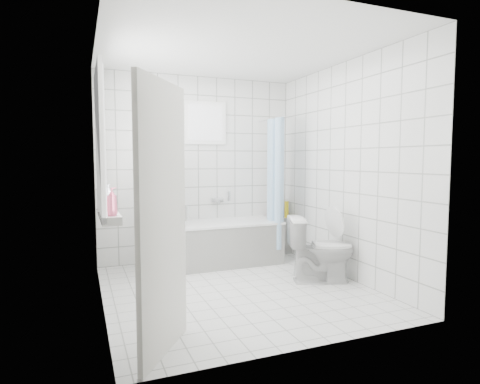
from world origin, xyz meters
name	(u,v)px	position (x,y,z in m)	size (l,w,h in m)	color
ground	(237,289)	(0.00, 0.00, 0.00)	(3.00, 3.00, 0.00)	white
ceiling	(236,49)	(0.00, 0.00, 2.60)	(3.00, 3.00, 0.00)	white
wall_back	(198,169)	(0.00, 1.50, 1.30)	(2.80, 0.02, 2.60)	white
wall_front	(311,178)	(0.00, -1.50, 1.30)	(2.80, 0.02, 2.60)	white
wall_left	(100,174)	(-1.40, 0.00, 1.30)	(0.02, 3.00, 2.60)	white
wall_right	(344,171)	(1.40, 0.00, 1.30)	(0.02, 3.00, 2.60)	white
window_left	(102,143)	(-1.35, 0.30, 1.60)	(0.01, 0.90, 1.40)	white
window_back	(206,123)	(0.10, 1.46, 1.95)	(0.50, 0.01, 0.50)	white
window_sill	(109,215)	(-1.31, 0.30, 0.86)	(0.18, 1.02, 0.08)	white
door	(163,219)	(-1.02, -1.15, 1.00)	(0.04, 0.80, 2.00)	silver
bathtub	(218,243)	(0.16, 1.13, 0.29)	(1.69, 0.77, 0.58)	white
partition_wall	(151,213)	(-0.75, 1.07, 0.75)	(0.15, 0.85, 1.50)	white
tiled_ledge	(281,235)	(1.27, 1.38, 0.28)	(0.40, 0.24, 0.55)	white
toilet	(321,249)	(1.03, -0.09, 0.38)	(0.43, 0.75, 0.77)	silver
curtain_rod	(271,119)	(0.95, 1.10, 2.00)	(0.02, 0.02, 0.80)	silver
shower_curtain	(275,183)	(0.95, 0.97, 1.10)	(0.14, 0.48, 1.78)	#4186C0
tub_faucet	(217,200)	(0.26, 1.46, 0.85)	(0.18, 0.06, 0.06)	silver
sill_bottles	(110,201)	(-1.30, 0.21, 1.01)	(0.20, 0.65, 0.27)	#31C2E0
ledge_bottles	(281,210)	(1.28, 1.38, 0.67)	(0.20, 0.16, 0.25)	red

